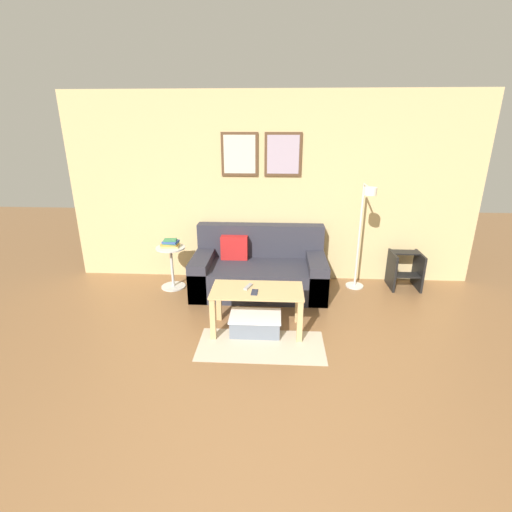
{
  "coord_description": "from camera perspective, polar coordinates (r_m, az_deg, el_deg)",
  "views": [
    {
      "loc": [
        0.08,
        -1.54,
        2.13
      ],
      "look_at": [
        -0.13,
        2.04,
        0.85
      ],
      "focal_mm": 26.0,
      "sensor_mm": 36.0,
      "label": 1
    }
  ],
  "objects": [
    {
      "name": "storage_bin",
      "position": [
        4.05,
        -0.11,
        -10.34
      ],
      "size": [
        0.55,
        0.36,
        0.2
      ],
      "color": "slate",
      "rests_on": "ground_plane"
    },
    {
      "name": "ground_plane",
      "position": [
        2.63,
        0.28,
        -34.45
      ],
      "size": [
        16.0,
        16.0,
        0.0
      ],
      "primitive_type": "plane",
      "color": "brown"
    },
    {
      "name": "remote_control",
      "position": [
        3.96,
        -1.21,
        -4.74
      ],
      "size": [
        0.09,
        0.15,
        0.02
      ],
      "primitive_type": "cube",
      "rotation": [
        0.0,
        0.0,
        -0.36
      ],
      "color": "#99999E",
      "rests_on": "coffee_table"
    },
    {
      "name": "couch",
      "position": [
        4.97,
        0.46,
        -2.21
      ],
      "size": [
        1.73,
        0.91,
        0.83
      ],
      "color": "#2D2D38",
      "rests_on": "ground_plane"
    },
    {
      "name": "area_rug",
      "position": [
        3.88,
        0.77,
        -13.6
      ],
      "size": [
        1.28,
        0.61,
        0.01
      ],
      "primitive_type": "cube",
      "color": "#C1B299",
      "rests_on": "ground_plane"
    },
    {
      "name": "coffee_table",
      "position": [
        3.96,
        0.18,
        -6.51
      ],
      "size": [
        0.97,
        0.48,
        0.48
      ],
      "color": "tan",
      "rests_on": "ground_plane"
    },
    {
      "name": "side_table",
      "position": [
        5.14,
        -12.84,
        -1.11
      ],
      "size": [
        0.39,
        0.39,
        0.58
      ],
      "color": "silver",
      "rests_on": "ground_plane"
    },
    {
      "name": "floor_lamp",
      "position": [
        4.91,
        16.11,
        3.93
      ],
      "size": [
        0.24,
        0.53,
        1.43
      ],
      "color": "silver",
      "rests_on": "ground_plane"
    },
    {
      "name": "book_stack",
      "position": [
        5.05,
        -13.04,
        1.89
      ],
      "size": [
        0.24,
        0.2,
        0.11
      ],
      "color": "#D8C666",
      "rests_on": "side_table"
    },
    {
      "name": "wall_back",
      "position": [
        5.15,
        2.36,
        10.2
      ],
      "size": [
        5.6,
        0.09,
        2.55
      ],
      "color": "tan",
      "rests_on": "ground_plane"
    },
    {
      "name": "cell_phone",
      "position": [
        3.85,
        -0.22,
        -5.59
      ],
      "size": [
        0.07,
        0.14,
        0.01
      ],
      "primitive_type": "cube",
      "rotation": [
        0.0,
        0.0,
        -0.04
      ],
      "color": "#1E2338",
      "rests_on": "coffee_table"
    },
    {
      "name": "step_stool",
      "position": [
        5.43,
        21.94,
        -1.91
      ],
      "size": [
        0.39,
        0.4,
        0.5
      ],
      "color": "black",
      "rests_on": "ground_plane"
    }
  ]
}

